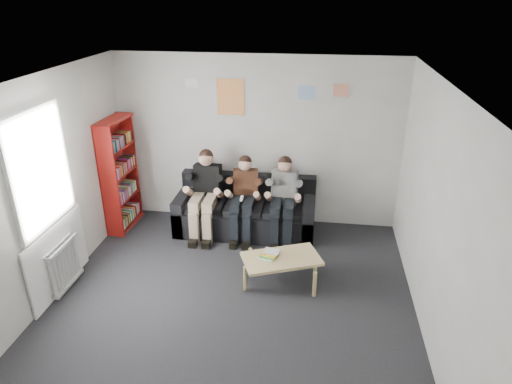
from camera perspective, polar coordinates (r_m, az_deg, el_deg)
room_shell at (r=4.96m, az=-3.94°, el=-2.61°), size 5.00×5.00×5.00m
sofa at (r=7.28m, az=-1.26°, el=-2.54°), size 2.17×0.89×0.84m
bookshelf at (r=7.48m, az=-16.60°, el=2.14°), size 0.27×0.81×1.79m
coffee_table at (r=5.98m, az=3.20°, el=-8.55°), size 0.98×0.54×0.39m
game_cases at (r=5.95m, az=1.61°, el=-7.82°), size 0.26×0.24×0.06m
person_left at (r=7.06m, az=-6.41°, el=-0.33°), size 0.41×0.88×1.34m
person_middle at (r=6.96m, az=-1.55°, el=-0.80°), size 0.38×0.81×1.27m
person_right at (r=6.89m, az=3.43°, el=-1.05°), size 0.39×0.83×1.29m
radiator at (r=6.37m, az=-22.81°, el=-8.41°), size 0.10×0.64×0.60m
window at (r=6.09m, az=-24.43°, el=-2.90°), size 0.05×1.30×2.36m
poster_large at (r=7.11m, az=-3.20°, el=11.77°), size 0.42×0.01×0.55m
poster_blue at (r=6.96m, az=6.34°, el=12.23°), size 0.25×0.01×0.20m
poster_pink at (r=6.95m, az=10.57°, el=12.39°), size 0.22×0.01×0.18m
poster_sign at (r=7.21m, az=-8.05°, el=13.37°), size 0.20×0.01×0.14m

